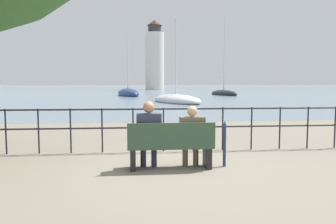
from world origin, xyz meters
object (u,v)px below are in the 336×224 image
object	(u,v)px
seated_person_right	(192,134)
sailboat_3	(128,94)
sailboat_2	(224,93)
park_bench	(171,147)
closed_umbrella	(225,141)
seated_person_left	(149,132)
sailboat_4	(176,100)
harbor_lighthouse	(155,58)

from	to	relation	value
seated_person_right	sailboat_3	xyz separation A→B (m)	(-2.18, 39.38, -0.33)
sailboat_3	sailboat_2	bearing A→B (deg)	-6.76
park_bench	closed_umbrella	distance (m)	1.07
seated_person_left	sailboat_3	bearing A→B (deg)	91.96
seated_person_right	sailboat_2	world-z (taller)	sailboat_2
seated_person_left	seated_person_right	world-z (taller)	seated_person_left
park_bench	closed_umbrella	xyz separation A→B (m)	(1.07, 0.09, 0.08)
seated_person_left	closed_umbrella	distance (m)	1.49
seated_person_right	seated_person_left	bearing A→B (deg)	-179.78
sailboat_4	harbor_lighthouse	world-z (taller)	harbor_lighthouse
sailboat_3	park_bench	bearing A→B (deg)	-104.79
seated_person_left	sailboat_3	xyz separation A→B (m)	(-1.35, 39.38, -0.37)
sailboat_3	seated_person_left	bearing A→B (deg)	-105.38
park_bench	sailboat_4	distance (m)	22.69
sailboat_4	closed_umbrella	bearing A→B (deg)	-114.04
sailboat_2	park_bench	bearing A→B (deg)	-116.61
seated_person_left	sailboat_2	xyz separation A→B (m)	(12.88, 42.04, -0.41)
sailboat_2	harbor_lighthouse	world-z (taller)	harbor_lighthouse
seated_person_left	sailboat_4	size ratio (longest dim) A/B	0.16
closed_umbrella	sailboat_3	xyz separation A→B (m)	(-2.83, 39.36, -0.17)
sailboat_2	harbor_lighthouse	distance (m)	53.97
sailboat_4	park_bench	bearing A→B (deg)	-116.70
seated_person_left	seated_person_right	distance (m)	0.83
seated_person_right	sailboat_2	distance (m)	43.73
park_bench	sailboat_3	xyz separation A→B (m)	(-1.76, 39.45, -0.09)
park_bench	seated_person_left	world-z (taller)	seated_person_left
sailboat_2	sailboat_4	world-z (taller)	sailboat_2
seated_person_right	closed_umbrella	bearing A→B (deg)	1.66
seated_person_right	sailboat_4	bearing A→B (deg)	83.80
seated_person_left	sailboat_2	world-z (taller)	sailboat_2
park_bench	sailboat_4	bearing A→B (deg)	82.78
sailboat_4	harbor_lighthouse	distance (m)	72.88
park_bench	seated_person_left	size ratio (longest dim) A/B	1.27
sailboat_4	sailboat_3	bearing A→B (deg)	85.75
sailboat_2	sailboat_3	size ratio (longest dim) A/B	1.38
closed_umbrella	sailboat_2	xyz separation A→B (m)	(11.40, 42.02, -0.20)
harbor_lighthouse	seated_person_right	bearing A→B (deg)	-92.82
seated_person_right	sailboat_3	size ratio (longest dim) A/B	0.14
seated_person_right	closed_umbrella	xyz separation A→B (m)	(0.65, 0.02, -0.16)
seated_person_right	harbor_lighthouse	bearing A→B (deg)	87.18
seated_person_left	closed_umbrella	world-z (taller)	seated_person_left
seated_person_left	sailboat_4	distance (m)	22.68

